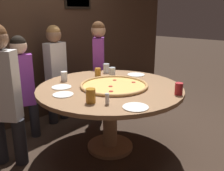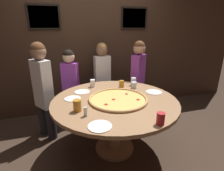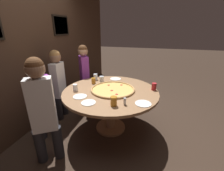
# 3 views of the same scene
# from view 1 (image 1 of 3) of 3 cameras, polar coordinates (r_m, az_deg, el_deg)

# --- Properties ---
(ground_plane) EXTENTS (24.00, 24.00, 0.00)m
(ground_plane) POSITION_cam_1_polar(r_m,az_deg,el_deg) (2.98, -0.44, -13.98)
(ground_plane) COLOR #38281E
(back_wall) EXTENTS (6.40, 0.08, 2.60)m
(back_wall) POSITION_cam_1_polar(r_m,az_deg,el_deg) (3.62, -17.65, 12.55)
(back_wall) COLOR #3D281C
(back_wall) RESTS_ON ground_plane
(dining_table) EXTENTS (1.56, 1.56, 0.74)m
(dining_table) POSITION_cam_1_polar(r_m,az_deg,el_deg) (2.72, -0.47, -2.91)
(dining_table) COLOR #936B47
(dining_table) RESTS_ON ground_plane
(giant_pizza) EXTENTS (0.73, 0.73, 0.03)m
(giant_pizza) POSITION_cam_1_polar(r_m,az_deg,el_deg) (2.68, 0.46, 0.08)
(giant_pizza) COLOR #EAB75B
(giant_pizza) RESTS_ON dining_table
(drink_cup_beside_pizza) EXTENTS (0.09, 0.09, 0.13)m
(drink_cup_beside_pizza) POSITION_cam_1_polar(r_m,az_deg,el_deg) (2.20, -4.91, -2.36)
(drink_cup_beside_pizza) COLOR #BC7A23
(drink_cup_beside_pizza) RESTS_ON dining_table
(drink_cup_far_right) EXTENTS (0.08, 0.08, 0.12)m
(drink_cup_far_right) POSITION_cam_1_polar(r_m,az_deg,el_deg) (3.27, -1.31, 3.96)
(drink_cup_far_right) COLOR silver
(drink_cup_far_right) RESTS_ON dining_table
(drink_cup_by_shaker) EXTENTS (0.08, 0.08, 0.12)m
(drink_cup_by_shaker) POSITION_cam_1_polar(r_m,az_deg,el_deg) (2.49, 15.02, -0.73)
(drink_cup_by_shaker) COLOR #B22328
(drink_cup_by_shaker) RESTS_ON dining_table
(drink_cup_far_left) EXTENTS (0.08, 0.08, 0.10)m
(drink_cup_far_left) POSITION_cam_1_polar(r_m,az_deg,el_deg) (3.13, 0.03, 3.24)
(drink_cup_far_left) COLOR silver
(drink_cup_far_left) RESTS_ON dining_table
(drink_cup_near_left) EXTENTS (0.07, 0.07, 0.11)m
(drink_cup_near_left) POSITION_cam_1_polar(r_m,az_deg,el_deg) (2.93, -10.88, 2.08)
(drink_cup_near_left) COLOR white
(drink_cup_near_left) RESTS_ON dining_table
(drink_cup_centre_back) EXTENTS (0.07, 0.07, 0.11)m
(drink_cup_centre_back) POSITION_cam_1_polar(r_m,az_deg,el_deg) (3.09, -3.27, 3.06)
(drink_cup_centre_back) COLOR #BC7A23
(drink_cup_centre_back) RESTS_ON dining_table
(white_plate_left_side) EXTENTS (0.22, 0.22, 0.01)m
(white_plate_left_side) POSITION_cam_1_polar(r_m,az_deg,el_deg) (2.11, 5.41, -4.94)
(white_plate_left_side) COLOR white
(white_plate_left_side) RESTS_ON dining_table
(white_plate_beside_cup) EXTENTS (0.20, 0.20, 0.01)m
(white_plate_beside_cup) POSITION_cam_1_polar(r_m,az_deg,el_deg) (2.46, -11.11, -2.04)
(white_plate_beside_cup) COLOR white
(white_plate_beside_cup) RESTS_ON dining_table
(white_plate_far_back) EXTENTS (0.22, 0.22, 0.01)m
(white_plate_far_back) POSITION_cam_1_polar(r_m,az_deg,el_deg) (3.17, 5.50, 2.48)
(white_plate_far_back) COLOR white
(white_plate_far_back) RESTS_ON dining_table
(white_plate_near_front) EXTENTS (0.21, 0.21, 0.01)m
(white_plate_near_front) POSITION_cam_1_polar(r_m,az_deg,el_deg) (2.70, -11.46, -0.36)
(white_plate_near_front) COLOR white
(white_plate_near_front) RESTS_ON dining_table
(condiment_shaker) EXTENTS (0.04, 0.04, 0.10)m
(condiment_shaker) POSITION_cam_1_polar(r_m,az_deg,el_deg) (2.16, -1.10, -3.05)
(condiment_shaker) COLOR silver
(condiment_shaker) RESTS_ON dining_table
(diner_far_right) EXTENTS (0.34, 0.32, 1.38)m
(diner_far_right) POSITION_cam_1_polar(r_m,az_deg,el_deg) (3.69, -3.03, 5.17)
(diner_far_right) COLOR #232328
(diner_far_right) RESTS_ON ground_plane
(diner_side_left) EXTENTS (0.33, 0.24, 1.26)m
(diner_side_left) POSITION_cam_1_polar(r_m,az_deg,el_deg) (3.11, -19.82, 0.68)
(diner_side_left) COLOR #232328
(diner_side_left) RESTS_ON ground_plane
(diner_far_left) EXTENTS (0.30, 0.36, 1.42)m
(diner_far_left) POSITION_cam_1_polar(r_m,az_deg,el_deg) (2.60, -23.69, -0.72)
(diner_far_left) COLOR #232328
(diner_far_left) RESTS_ON ground_plane
(diner_side_right) EXTENTS (0.34, 0.20, 1.34)m
(diner_side_right) POSITION_cam_1_polar(r_m,az_deg,el_deg) (3.49, -12.71, 3.77)
(diner_side_right) COLOR #232328
(diner_side_right) RESTS_ON ground_plane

